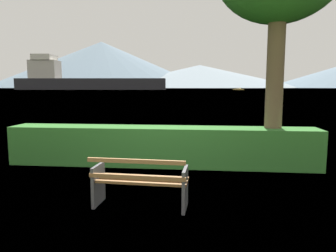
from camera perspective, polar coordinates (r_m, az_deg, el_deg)
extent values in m
plane|color=olive|center=(5.35, -4.95, -14.40)|extent=(1400.00, 1400.00, 0.00)
plane|color=slate|center=(312.14, 5.71, 6.84)|extent=(620.00, 620.00, 0.00)
cube|color=olive|center=(5.02, -5.55, -10.41)|extent=(1.55, 0.15, 0.04)
cube|color=olive|center=(5.20, -5.01, -9.78)|extent=(1.55, 0.15, 0.04)
cube|color=olive|center=(5.38, -4.50, -9.19)|extent=(1.55, 0.15, 0.04)
cube|color=olive|center=(4.92, -5.79, -9.33)|extent=(1.55, 0.13, 0.06)
cube|color=olive|center=(4.81, -5.97, -6.45)|extent=(1.55, 0.13, 0.06)
cube|color=#4C4C51|center=(5.44, -12.68, -10.42)|extent=(0.08, 0.51, 0.68)
cube|color=#4C4C51|center=(5.09, 3.14, -11.46)|extent=(0.08, 0.51, 0.68)
cube|color=#2D6B28|center=(7.83, -1.23, -3.70)|extent=(7.66, 0.83, 0.97)
cylinder|color=brown|center=(8.00, 18.95, 6.71)|extent=(0.41, 0.41, 3.90)
cube|color=#232328|center=(207.42, -13.72, 7.48)|extent=(95.24, 22.83, 7.14)
cube|color=beige|center=(217.12, -21.65, 9.61)|extent=(18.08, 14.44, 11.42)
cube|color=silver|center=(217.62, -21.74, 11.58)|extent=(13.13, 15.42, 3.57)
cube|color=gold|center=(193.46, 12.80, 6.57)|extent=(6.29, 7.03, 0.63)
cube|color=silver|center=(193.46, 12.81, 6.76)|extent=(2.90, 3.04, 0.63)
cone|color=slate|center=(634.36, -12.01, 10.92)|extent=(412.17, 412.17, 88.77)
cone|color=gray|center=(590.54, 5.82, 9.04)|extent=(364.69, 364.69, 41.90)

